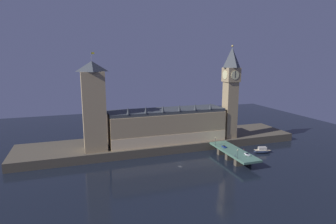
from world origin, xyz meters
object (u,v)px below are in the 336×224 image
object	(u,v)px
pedestrian_mid_walk	(244,150)
street_lamp_far	(215,140)
street_lamp_near	(237,153)
victoria_tower	(94,106)
clock_tower	(231,90)
car_northbound_lead	(224,147)
pedestrian_near_rail	(235,155)
boat_downstream	(262,151)
car_southbound_lead	(247,154)

from	to	relation	value
pedestrian_mid_walk	street_lamp_far	xyz separation A→B (m)	(-12.54, 18.11, 3.13)
street_lamp_near	victoria_tower	bearing A→B (deg)	150.02
clock_tower	car_northbound_lead	distance (m)	48.05
pedestrian_near_rail	boat_downstream	xyz separation A→B (m)	(33.73, 16.00, -5.65)
pedestrian_near_rail	pedestrian_mid_walk	size ratio (longest dim) A/B	1.08
boat_downstream	street_lamp_far	bearing A→B (deg)	163.38
street_lamp_near	street_lamp_far	xyz separation A→B (m)	(-0.00, 29.44, 0.17)
car_southbound_lead	street_lamp_near	xyz separation A→B (m)	(-9.51, -2.87, 3.15)
car_southbound_lead	pedestrian_mid_walk	size ratio (longest dim) A/B	2.91
car_northbound_lead	car_southbound_lead	xyz separation A→B (m)	(6.07, -19.82, 0.04)
street_lamp_near	pedestrian_near_rail	bearing A→B (deg)	82.99
car_southbound_lead	street_lamp_near	bearing A→B (deg)	-163.17
street_lamp_far	car_southbound_lead	bearing A→B (deg)	-70.31
victoria_tower	street_lamp_far	distance (m)	90.96
pedestrian_near_rail	pedestrian_mid_walk	bearing A→B (deg)	33.65
victoria_tower	pedestrian_mid_walk	world-z (taller)	victoria_tower
clock_tower	street_lamp_near	xyz separation A→B (m)	(-21.07, -45.88, -35.03)
clock_tower	boat_downstream	size ratio (longest dim) A/B	5.28
victoria_tower	street_lamp_near	size ratio (longest dim) A/B	11.13
street_lamp_near	street_lamp_far	world-z (taller)	street_lamp_far
clock_tower	victoria_tower	world-z (taller)	clock_tower
victoria_tower	street_lamp_near	xyz separation A→B (m)	(84.70, -48.86, -27.06)
car_northbound_lead	street_lamp_near	bearing A→B (deg)	-98.61
victoria_tower	street_lamp_far	size ratio (longest dim) A/B	10.65
pedestrian_mid_walk	car_southbound_lead	bearing A→B (deg)	-109.74
car_northbound_lead	car_southbound_lead	bearing A→B (deg)	-72.97
clock_tower	car_northbound_lead	size ratio (longest dim) A/B	16.81
clock_tower	street_lamp_near	bearing A→B (deg)	-114.66
boat_downstream	pedestrian_mid_walk	bearing A→B (deg)	-159.86
clock_tower	car_southbound_lead	world-z (taller)	clock_tower
street_lamp_near	boat_downstream	world-z (taller)	street_lamp_near
victoria_tower	car_northbound_lead	xyz separation A→B (m)	(88.13, -26.16, -30.25)
street_lamp_near	car_northbound_lead	bearing A→B (deg)	81.39
victoria_tower	boat_downstream	xyz separation A→B (m)	(118.83, -29.60, -35.59)
pedestrian_near_rail	car_northbound_lead	bearing A→B (deg)	81.13
clock_tower	street_lamp_near	size ratio (longest dim) A/B	12.09
victoria_tower	boat_downstream	bearing A→B (deg)	-13.99
clock_tower	pedestrian_mid_walk	bearing A→B (deg)	-103.86
car_northbound_lead	car_southbound_lead	distance (m)	20.73
pedestrian_mid_walk	street_lamp_far	distance (m)	22.24
pedestrian_mid_walk	street_lamp_far	size ratio (longest dim) A/B	0.26
car_northbound_lead	car_southbound_lead	size ratio (longest dim) A/B	0.92
pedestrian_mid_walk	street_lamp_near	size ratio (longest dim) A/B	0.27
victoria_tower	pedestrian_mid_walk	xyz separation A→B (m)	(97.24, -37.52, -30.01)
car_northbound_lead	street_lamp_near	distance (m)	23.17
victoria_tower	pedestrian_near_rail	bearing A→B (deg)	-28.19
pedestrian_mid_walk	pedestrian_near_rail	bearing A→B (deg)	-146.35
clock_tower	car_northbound_lead	xyz separation A→B (m)	(-17.63, -23.19, -38.22)
victoria_tower	clock_tower	bearing A→B (deg)	-1.61
pedestrian_mid_walk	street_lamp_near	world-z (taller)	street_lamp_near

